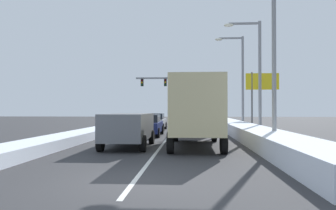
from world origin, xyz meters
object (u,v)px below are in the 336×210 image
(street_lamp_right_near, at_px, (267,53))
(street_lamp_right_far, at_px, (239,74))
(roadside_sign_right, at_px, (262,87))
(sedan_silver_center_lane_third, at_px, (154,122))
(street_lamp_right_mid, at_px, (255,67))
(sedan_navy_center_lane_second, at_px, (148,125))
(sedan_black_right_lane_third, at_px, (193,121))
(suv_white_right_lane_second, at_px, (193,121))
(traffic_light_gantry, at_px, (187,87))
(suv_gray_center_lane_nearest, at_px, (129,127))
(box_truck_right_lane_nearest, at_px, (196,109))

(street_lamp_right_near, bearing_deg, street_lamp_right_far, 87.29)
(street_lamp_right_near, bearing_deg, roadside_sign_right, 78.49)
(sedan_silver_center_lane_third, bearing_deg, street_lamp_right_mid, -35.53)
(sedan_navy_center_lane_second, height_order, street_lamp_right_mid, street_lamp_right_mid)
(sedan_silver_center_lane_third, xyz_separation_m, street_lamp_right_mid, (7.83, -5.59, 4.14))
(street_lamp_right_near, bearing_deg, sedan_black_right_lane_third, 104.57)
(suv_white_right_lane_second, relative_size, street_lamp_right_near, 0.62)
(traffic_light_gantry, xyz_separation_m, roadside_sign_right, (7.36, -10.16, -0.71))
(suv_white_right_lane_second, height_order, sedan_black_right_lane_third, suv_white_right_lane_second)
(sedan_black_right_lane_third, distance_m, suv_gray_center_lane_nearest, 14.95)
(sedan_black_right_lane_third, xyz_separation_m, sedan_silver_center_lane_third, (-3.52, -1.26, 0.00))
(traffic_light_gantry, bearing_deg, suv_gray_center_lane_nearest, -95.92)
(suv_white_right_lane_second, height_order, street_lamp_right_near, street_lamp_right_near)
(traffic_light_gantry, distance_m, street_lamp_right_far, 12.94)
(street_lamp_right_mid, bearing_deg, sedan_black_right_lane_third, 122.19)
(sedan_black_right_lane_third, bearing_deg, sedan_navy_center_lane_second, -113.48)
(suv_gray_center_lane_nearest, bearing_deg, box_truck_right_lane_nearest, 4.12)
(sedan_black_right_lane_third, distance_m, roadside_sign_right, 7.71)
(traffic_light_gantry, bearing_deg, sedan_navy_center_lane_second, -97.80)
(sedan_silver_center_lane_third, xyz_separation_m, traffic_light_gantry, (2.90, 13.27, 3.96))
(suv_gray_center_lane_nearest, distance_m, street_lamp_right_near, 7.92)
(street_lamp_right_near, bearing_deg, street_lamp_right_mid, 83.78)
(box_truck_right_lane_nearest, relative_size, sedan_black_right_lane_third, 1.60)
(sedan_silver_center_lane_third, height_order, street_lamp_right_far, street_lamp_right_far)
(box_truck_right_lane_nearest, xyz_separation_m, street_lamp_right_far, (4.26, 14.34, 3.23))
(sedan_silver_center_lane_third, height_order, roadside_sign_right, roadside_sign_right)
(street_lamp_right_far, bearing_deg, suv_gray_center_lane_nearest, -117.50)
(sedan_navy_center_lane_second, distance_m, street_lamp_right_near, 10.00)
(sedan_black_right_lane_third, bearing_deg, street_lamp_right_far, 0.21)
(box_truck_right_lane_nearest, bearing_deg, sedan_black_right_lane_third, 89.81)
(traffic_light_gantry, bearing_deg, street_lamp_right_far, -68.05)
(street_lamp_right_far, bearing_deg, box_truck_right_lane_nearest, -106.54)
(suv_white_right_lane_second, height_order, traffic_light_gantry, traffic_light_gantry)
(street_lamp_right_far, bearing_deg, sedan_black_right_lane_third, -179.79)
(box_truck_right_lane_nearest, relative_size, street_lamp_right_mid, 0.88)
(sedan_silver_center_lane_third, distance_m, traffic_light_gantry, 14.15)
(sedan_black_right_lane_third, distance_m, street_lamp_right_mid, 9.09)
(box_truck_right_lane_nearest, bearing_deg, traffic_light_gantry, 91.25)
(traffic_light_gantry, bearing_deg, street_lamp_right_near, -80.75)
(sedan_black_right_lane_third, relative_size, suv_gray_center_lane_nearest, 0.92)
(traffic_light_gantry, distance_m, street_lamp_right_mid, 19.50)
(street_lamp_right_near, bearing_deg, sedan_silver_center_lane_third, 119.63)
(sedan_black_right_lane_third, relative_size, sedan_navy_center_lane_second, 1.00)
(street_lamp_right_mid, bearing_deg, suv_white_right_lane_second, 177.16)
(sedan_black_right_lane_third, xyz_separation_m, street_lamp_right_mid, (4.31, -6.85, 4.14))
(roadside_sign_right, bearing_deg, suv_white_right_lane_second, -128.98)
(street_lamp_right_far, height_order, roadside_sign_right, street_lamp_right_far)
(suv_gray_center_lane_nearest, xyz_separation_m, street_lamp_right_far, (7.59, 14.58, 4.12))
(sedan_silver_center_lane_third, relative_size, street_lamp_right_far, 0.52)
(street_lamp_right_mid, bearing_deg, street_lamp_right_far, 90.83)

